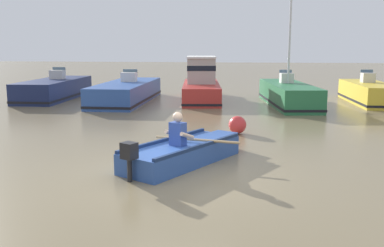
% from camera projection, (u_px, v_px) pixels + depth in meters
% --- Properties ---
extents(ground_plane, '(120.00, 120.00, 0.00)m').
position_uv_depth(ground_plane, '(174.00, 175.00, 8.80)').
color(ground_plane, '#7A6B4C').
extents(rowboat_with_person, '(2.54, 3.44, 1.19)m').
position_uv_depth(rowboat_with_person, '(184.00, 152.00, 9.69)').
color(rowboat_with_person, '#2D519E').
rests_on(rowboat_with_person, ground).
extents(moored_boat_navy, '(2.12, 5.81, 1.53)m').
position_uv_depth(moored_boat_navy, '(55.00, 90.00, 21.35)').
color(moored_boat_navy, '#19234C').
rests_on(moored_boat_navy, ground).
extents(moored_boat_blue, '(2.12, 6.59, 1.49)m').
position_uv_depth(moored_boat_blue, '(127.00, 92.00, 20.24)').
color(moored_boat_blue, '#2D519E').
rests_on(moored_boat_blue, ground).
extents(moored_boat_red, '(2.34, 5.84, 2.10)m').
position_uv_depth(moored_boat_red, '(201.00, 84.00, 20.88)').
color(moored_boat_red, '#B72D28').
rests_on(moored_boat_red, ground).
extents(moored_boat_green, '(2.41, 6.04, 4.57)m').
position_uv_depth(moored_boat_green, '(288.00, 95.00, 19.06)').
color(moored_boat_green, '#287042').
rests_on(moored_boat_green, ground).
extents(moored_boat_yellow, '(1.82, 4.97, 1.50)m').
position_uv_depth(moored_boat_yellow, '(369.00, 93.00, 19.74)').
color(moored_boat_yellow, gold).
rests_on(moored_boat_yellow, ground).
extents(mooring_buoy, '(0.53, 0.53, 0.53)m').
position_uv_depth(mooring_buoy, '(237.00, 125.00, 12.90)').
color(mooring_buoy, red).
rests_on(mooring_buoy, ground).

